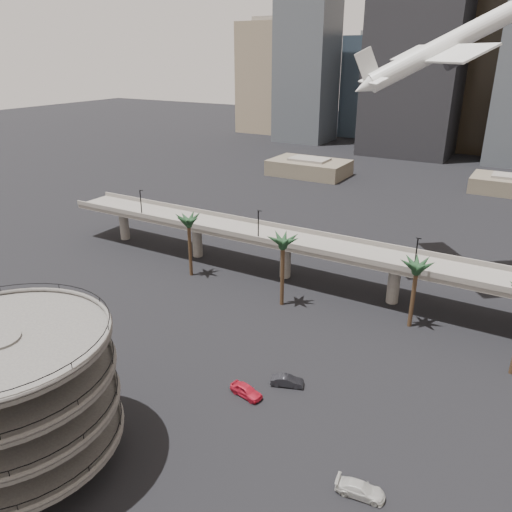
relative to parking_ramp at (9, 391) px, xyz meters
The scene contains 9 objects.
ground 16.79m from the parking_ramp, 17.10° to the left, with size 700.00×700.00×0.00m, color black.
parking_ramp is the anchor object (origin of this frame).
overpass 60.46m from the parking_ramp, 77.57° to the left, with size 130.00×9.30×14.70m.
palm_trees 56.79m from the parking_ramp, 64.34° to the left, with size 76.40×18.40×14.00m.
low_buildings 147.81m from the parking_ramp, 82.26° to the left, with size 135.00×27.50×6.80m.
airborne_jet 84.66m from the parking_ramp, 72.21° to the left, with size 27.06×26.64×17.51m.
car_a 28.57m from the parking_ramp, 56.35° to the left, with size 1.90×4.73×1.61m, color red.
car_b 34.29m from the parking_ramp, 55.52° to the left, with size 1.58×4.53×1.49m, color black.
car_c 37.79m from the parking_ramp, 23.77° to the left, with size 2.07×5.10×1.48m, color beige.
Camera 1 is at (30.70, -27.73, 42.48)m, focal length 35.00 mm.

